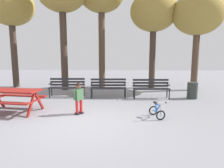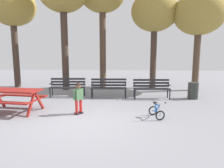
# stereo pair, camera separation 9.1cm
# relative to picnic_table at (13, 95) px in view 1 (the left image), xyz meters

# --- Properties ---
(ground) EXTENTS (36.00, 36.00, 0.00)m
(ground) POSITION_rel_picnic_table_xyz_m (2.48, -0.90, -0.59)
(ground) COLOR gray
(picnic_table) EXTENTS (1.94, 1.54, 0.79)m
(picnic_table) POSITION_rel_picnic_table_xyz_m (0.00, 0.00, 0.00)
(picnic_table) COLOR maroon
(picnic_table) RESTS_ON ground
(park_bench_far_left) EXTENTS (1.62, 0.54, 0.85)m
(park_bench_far_left) POSITION_rel_picnic_table_xyz_m (1.18, 2.48, -0.08)
(park_bench_far_left) COLOR #232328
(park_bench_far_left) RESTS_ON ground
(park_bench_left) EXTENTS (1.62, 0.54, 0.85)m
(park_bench_left) POSITION_rel_picnic_table_xyz_m (3.08, 2.39, -0.08)
(park_bench_left) COLOR #232328
(park_bench_left) RESTS_ON ground
(park_bench_right) EXTENTS (1.62, 0.53, 0.85)m
(park_bench_right) POSITION_rel_picnic_table_xyz_m (4.98, 2.30, -0.08)
(park_bench_right) COLOR #232328
(park_bench_right) RESTS_ON ground
(child_standing) EXTENTS (0.29, 0.32, 1.05)m
(child_standing) POSITION_rel_picnic_table_xyz_m (2.27, -0.17, 0.02)
(child_standing) COLOR red
(child_standing) RESTS_ON ground
(kids_bicycle) EXTENTS (0.48, 0.62, 0.54)m
(kids_bicycle) POSITION_rel_picnic_table_xyz_m (4.76, -0.41, -0.39)
(kids_bicycle) COLOR black
(kids_bicycle) RESTS_ON ground
(trash_bin) EXTENTS (0.44, 0.44, 0.72)m
(trash_bin) POSITION_rel_picnic_table_xyz_m (6.80, 2.33, -0.23)
(trash_bin) COLOR #2D332D
(trash_bin) RESTS_ON ground
(tree_far_left) EXTENTS (2.60, 2.60, 5.72)m
(tree_far_left) POSITION_rel_picnic_table_xyz_m (-2.59, 5.07, 3.95)
(tree_far_left) COLOR #423328
(tree_far_left) RESTS_ON ground
(tree_right) EXTENTS (2.60, 2.60, 5.37)m
(tree_right) POSITION_rel_picnic_table_xyz_m (5.45, 5.17, 3.61)
(tree_right) COLOR #423328
(tree_right) RESTS_ON ground
(tree_far_right) EXTENTS (2.60, 2.60, 5.11)m
(tree_far_right) POSITION_rel_picnic_table_xyz_m (7.61, 4.45, 3.36)
(tree_far_right) COLOR brown
(tree_far_right) RESTS_ON ground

